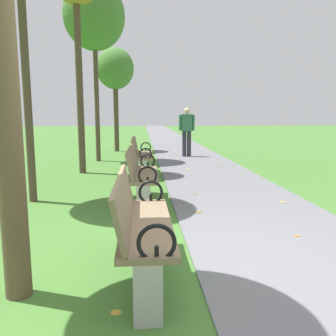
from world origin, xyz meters
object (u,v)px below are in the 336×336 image
pedestrian_walking (187,129)px  park_bench_3 (141,155)px  park_bench_2 (141,174)px  tree_5 (115,70)px  park_bench_1 (140,223)px  tree_4 (94,17)px

pedestrian_walking → park_bench_3: bearing=-113.9°
park_bench_2 → park_bench_3: bearing=90.0°
park_bench_3 → pedestrian_walking: bearing=66.1°
park_bench_2 → park_bench_3: (-0.00, 2.64, 0.00)m
park_bench_2 → tree_5: (-0.94, 8.13, 2.60)m
park_bench_2 → tree_5: size_ratio=0.41×
park_bench_2 → tree_5: 8.58m
park_bench_1 → pedestrian_walking: 8.83m
pedestrian_walking → park_bench_1: bearing=-100.0°
tree_4 → tree_5: (0.37, 2.84, -1.15)m
park_bench_1 → tree_4: tree_4 is taller
park_bench_3 → pedestrian_walking: 3.82m
park_bench_1 → tree_4: bearing=99.5°
tree_4 → tree_5: bearing=82.6°
park_bench_3 → tree_5: size_ratio=0.41×
tree_5 → pedestrian_walking: (2.48, -2.02, -2.15)m
park_bench_1 → park_bench_2: bearing=90.0°
pedestrian_walking → tree_4: bearing=-164.0°
park_bench_2 → park_bench_3: same height
tree_4 → park_bench_1: bearing=-80.5°
park_bench_3 → tree_4: tree_4 is taller
tree_5 → park_bench_1: bearing=-85.0°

